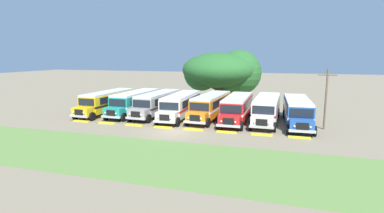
{
  "coord_description": "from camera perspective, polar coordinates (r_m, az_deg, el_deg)",
  "views": [
    {
      "loc": [
        10.44,
        -27.4,
        7.47
      ],
      "look_at": [
        0.0,
        6.02,
        1.6
      ],
      "focal_mm": 28.36,
      "sensor_mm": 36.0,
      "label": 1
    }
  ],
  "objects": [
    {
      "name": "curb_wheelstop_0",
      "position": [
        37.0,
        -20.1,
        -2.6
      ],
      "size": [
        2.0,
        0.36,
        0.15
      ],
      "primitive_type": "cube",
      "color": "yellow",
      "rests_on": "ground_plane"
    },
    {
      "name": "curb_wheelstop_6",
      "position": [
        29.63,
        12.97,
        -5.18
      ],
      "size": [
        2.0,
        0.36,
        0.15
      ],
      "primitive_type": "cube",
      "color": "yellow",
      "rests_on": "ground_plane"
    },
    {
      "name": "parked_bus_slot_4",
      "position": [
        36.76,
        3.56,
        0.28
      ],
      "size": [
        3.18,
        10.91,
        2.82
      ],
      "rotation": [
        0.0,
        0.0,
        -1.63
      ],
      "color": "orange",
      "rests_on": "ground_plane"
    },
    {
      "name": "curb_wheelstop_4",
      "position": [
        30.83,
        0.33,
        -4.36
      ],
      "size": [
        2.0,
        0.36,
        0.15
      ],
      "primitive_type": "cube",
      "color": "yellow",
      "rests_on": "ground_plane"
    },
    {
      "name": "parked_bus_slot_5",
      "position": [
        35.61,
        8.48,
        -0.11
      ],
      "size": [
        2.75,
        10.85,
        2.82
      ],
      "rotation": [
        0.0,
        0.0,
        -1.56
      ],
      "color": "red",
      "rests_on": "ground_plane"
    },
    {
      "name": "utility_pole",
      "position": [
        33.54,
        23.89,
        1.58
      ],
      "size": [
        1.8,
        0.2,
        6.15
      ],
      "color": "brown",
      "rests_on": "ground_plane"
    },
    {
      "name": "curb_wheelstop_5",
      "position": [
        30.05,
        6.52,
        -4.79
      ],
      "size": [
        2.0,
        0.36,
        0.15
      ],
      "primitive_type": "cube",
      "color": "yellow",
      "rests_on": "ground_plane"
    },
    {
      "name": "curb_wheelstop_2",
      "position": [
        33.38,
        -10.83,
        -3.46
      ],
      "size": [
        2.0,
        0.36,
        0.15
      ],
      "primitive_type": "cube",
      "color": "yellow",
      "rests_on": "ground_plane"
    },
    {
      "name": "parked_bus_slot_3",
      "position": [
        37.13,
        -2.11,
        0.38
      ],
      "size": [
        2.98,
        10.88,
        2.82
      ],
      "rotation": [
        0.0,
        0.0,
        -1.54
      ],
      "color": "silver",
      "rests_on": "ground_plane"
    },
    {
      "name": "curb_wheelstop_1",
      "position": [
        35.07,
        -15.71,
        -3.02
      ],
      "size": [
        2.0,
        0.36,
        0.15
      ],
      "primitive_type": "cube",
      "color": "yellow",
      "rests_on": "ground_plane"
    },
    {
      "name": "curb_wheelstop_3",
      "position": [
        31.95,
        -5.47,
        -3.91
      ],
      "size": [
        2.0,
        0.36,
        0.15
      ],
      "primitive_type": "cube",
      "color": "yellow",
      "rests_on": "ground_plane"
    },
    {
      "name": "parked_bus_slot_1",
      "position": [
        40.28,
        -10.61,
        0.94
      ],
      "size": [
        2.84,
        10.86,
        2.82
      ],
      "rotation": [
        0.0,
        0.0,
        -1.59
      ],
      "color": "teal",
      "rests_on": "ground_plane"
    },
    {
      "name": "parked_bus_slot_2",
      "position": [
        38.99,
        -6.44,
        0.77
      ],
      "size": [
        3.0,
        10.88,
        2.82
      ],
      "rotation": [
        0.0,
        0.0,
        -1.61
      ],
      "color": "#9E9993",
      "rests_on": "ground_plane"
    },
    {
      "name": "parked_bus_slot_6",
      "position": [
        35.75,
        13.84,
        -0.24
      ],
      "size": [
        2.81,
        10.85,
        2.82
      ],
      "rotation": [
        0.0,
        0.0,
        -1.58
      ],
      "color": "silver",
      "rests_on": "ground_plane"
    },
    {
      "name": "broad_shade_tree",
      "position": [
        48.09,
        5.68,
        6.55
      ],
      "size": [
        12.16,
        10.58,
        8.4
      ],
      "color": "brown",
      "rests_on": "ground_plane"
    },
    {
      "name": "parked_bus_slot_0",
      "position": [
        41.5,
        -15.57,
        1.01
      ],
      "size": [
        2.95,
        10.87,
        2.82
      ],
      "rotation": [
        0.0,
        0.0,
        -1.6
      ],
      "color": "yellow",
      "rests_on": "ground_plane"
    },
    {
      "name": "parked_bus_slot_7",
      "position": [
        35.14,
        19.19,
        -0.66
      ],
      "size": [
        3.18,
        10.91,
        2.82
      ],
      "rotation": [
        0.0,
        0.0,
        -1.52
      ],
      "color": "#23519E",
      "rests_on": "ground_plane"
    },
    {
      "name": "foreground_grass_strip",
      "position": [
        23.47,
        -10.21,
        -9.19
      ],
      "size": [
        80.0,
        9.14,
        0.01
      ],
      "primitive_type": "cube",
      "color": "olive",
      "rests_on": "ground_plane"
    },
    {
      "name": "curb_wheelstop_7",
      "position": [
        29.6,
        19.52,
        -5.51
      ],
      "size": [
        2.0,
        0.36,
        0.15
      ],
      "primitive_type": "cube",
      "color": "yellow",
      "rests_on": "ground_plane"
    },
    {
      "name": "ground_plane",
      "position": [
        30.26,
        -3.41,
        -4.79
      ],
      "size": [
        220.0,
        220.0,
        0.0
      ],
      "primitive_type": "plane",
      "color": "#84755B"
    }
  ]
}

